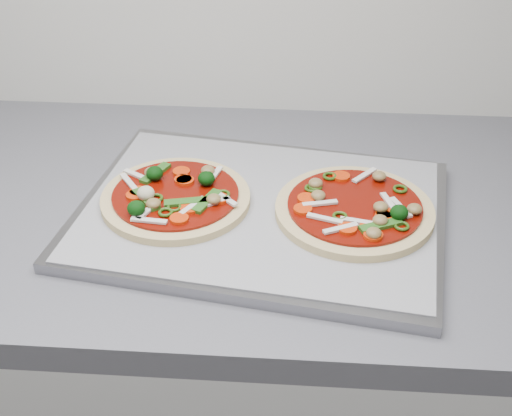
{
  "coord_description": "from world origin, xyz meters",
  "views": [
    {
      "loc": [
        0.04,
        0.46,
        1.47
      ],
      "look_at": [
        -0.02,
        1.24,
        0.93
      ],
      "focal_mm": 50.0,
      "sensor_mm": 36.0,
      "label": 1
    }
  ],
  "objects": [
    {
      "name": "countertop",
      "position": [
        0.0,
        1.3,
        0.88
      ],
      "size": [
        3.6,
        0.6,
        0.04
      ],
      "primitive_type": "cube",
      "color": "slate",
      "rests_on": "base_cabinet"
    },
    {
      "name": "parchment",
      "position": [
        -0.01,
        1.26,
        0.92
      ],
      "size": [
        0.51,
        0.41,
        0.0
      ],
      "primitive_type": "cube",
      "rotation": [
        0.0,
        0.0,
        -0.14
      ],
      "color": "gray",
      "rests_on": "baking_tray"
    },
    {
      "name": "pizza_right",
      "position": [
        0.12,
        1.25,
        0.93
      ],
      "size": [
        0.27,
        0.27,
        0.04
      ],
      "rotation": [
        0.0,
        0.0,
        -0.33
      ],
      "color": "#D6B582",
      "rests_on": "parchment"
    },
    {
      "name": "baking_tray",
      "position": [
        -0.01,
        1.26,
        0.91
      ],
      "size": [
        0.55,
        0.44,
        0.02
      ],
      "primitive_type": "cube",
      "rotation": [
        0.0,
        0.0,
        -0.16
      ],
      "color": "gray",
      "rests_on": "countertop"
    },
    {
      "name": "pizza_left",
      "position": [
        -0.13,
        1.27,
        0.93
      ],
      "size": [
        0.27,
        0.27,
        0.03
      ],
      "rotation": [
        0.0,
        0.0,
        -0.43
      ],
      "color": "#D6B582",
      "rests_on": "parchment"
    }
  ]
}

